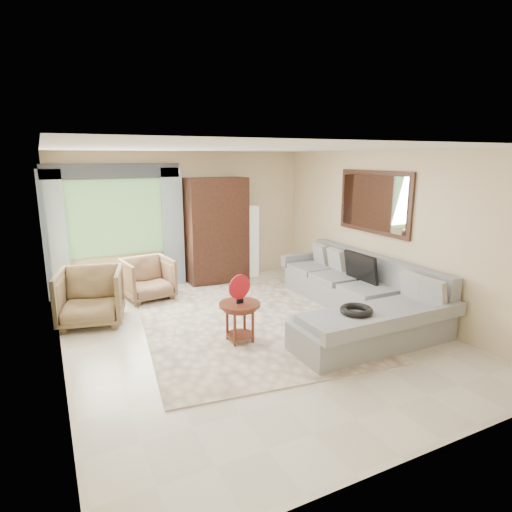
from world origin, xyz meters
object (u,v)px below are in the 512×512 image
armchair_left (91,297)px  floor_lamp (251,241)px  armoire (217,231)px  armchair_right (148,279)px  tv_screen (361,268)px  potted_plant (72,283)px  coffee_table (240,322)px  sectional_sofa (357,300)px

armchair_left → floor_lamp: (3.37, 1.36, 0.32)m
armchair_left → armoire: 2.94m
armchair_right → tv_screen: bearing=-42.7°
armoire → potted_plant: bearing=178.1°
tv_screen → floor_lamp: floor_lamp is taller
tv_screen → armchair_right: size_ratio=0.90×
tv_screen → potted_plant: size_ratio=1.29×
armchair_right → armoire: (1.53, 0.50, 0.68)m
floor_lamp → coffee_table: bearing=-118.5°
armchair_left → armoire: armoire is taller
tv_screen → potted_plant: tv_screen is taller
sectional_sofa → floor_lamp: bearing=98.3°
armchair_left → armoire: bearing=40.1°
armoire → armchair_left: bearing=-153.2°
sectional_sofa → armchair_right: 3.66m
tv_screen → floor_lamp: bearing=104.6°
potted_plant → sectional_sofa: bearing=-36.9°
tv_screen → floor_lamp: size_ratio=0.49×
armoire → tv_screen: bearing=-60.2°
sectional_sofa → armchair_right: sectional_sofa is taller
armoire → floor_lamp: 0.86m
coffee_table → armchair_right: size_ratio=0.69×
tv_screen → floor_lamp: (-0.70, 2.68, 0.03)m
armchair_left → armchair_right: 1.31m
tv_screen → armoire: 3.04m
coffee_table → tv_screen: bearing=7.6°
coffee_table → sectional_sofa: bearing=0.9°
armchair_right → potted_plant: size_ratio=1.43×
coffee_table → potted_plant: potted_plant is taller
armchair_left → potted_plant: (-0.19, 1.39, -0.14)m
potted_plant → armoire: bearing=-1.9°
sectional_sofa → tv_screen: (0.27, 0.28, 0.44)m
armchair_right → floor_lamp: size_ratio=0.55×
coffee_table → armoire: 3.14m
coffee_table → floor_lamp: (1.63, 2.99, 0.45)m
potted_plant → coffee_table: bearing=-57.4°
sectional_sofa → tv_screen: size_ratio=4.68×
armchair_left → armchair_right: (1.04, 0.80, -0.05)m
coffee_table → armoire: size_ratio=0.27×
armoire → coffee_table: bearing=-105.7°
tv_screen → armoire: size_ratio=0.35×
armchair_left → armoire: (2.57, 1.30, 0.62)m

